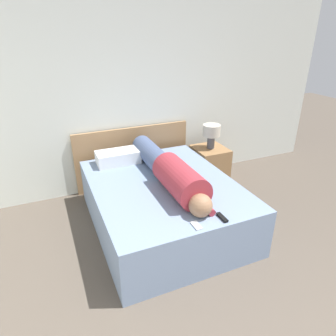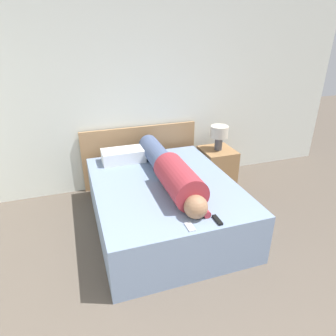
{
  "view_description": "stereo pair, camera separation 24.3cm",
  "coord_description": "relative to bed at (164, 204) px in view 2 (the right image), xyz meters",
  "views": [
    {
      "loc": [
        -1.21,
        -0.08,
        2.16
      ],
      "look_at": [
        -0.07,
        2.55,
        0.81
      ],
      "focal_mm": 32.0,
      "sensor_mm": 36.0,
      "label": 1
    },
    {
      "loc": [
        -0.98,
        -0.16,
        2.16
      ],
      "look_at": [
        -0.07,
        2.55,
        0.81
      ],
      "focal_mm": 32.0,
      "sensor_mm": 36.0,
      "label": 2
    }
  ],
  "objects": [
    {
      "name": "person_lying",
      "position": [
        0.07,
        -0.03,
        0.43
      ],
      "size": [
        0.34,
        1.78,
        0.34
      ],
      "color": "#936B4C",
      "rests_on": "bed"
    },
    {
      "name": "wall_back",
      "position": [
        0.07,
        1.19,
        1.02
      ],
      "size": [
        6.26,
        0.06,
        2.6
      ],
      "color": "silver",
      "rests_on": "ground_plane"
    },
    {
      "name": "cell_phone",
      "position": [
        -0.04,
        -0.87,
        0.29
      ],
      "size": [
        0.06,
        0.13,
        0.01
      ],
      "color": "#B2B7BC",
      "rests_on": "bed"
    },
    {
      "name": "table_lamp",
      "position": [
        1.06,
        0.73,
        0.52
      ],
      "size": [
        0.25,
        0.25,
        0.35
      ],
      "color": "#4C4C51",
      "rests_on": "nightstand"
    },
    {
      "name": "tv_remote",
      "position": [
        0.23,
        -0.86,
        0.29
      ],
      "size": [
        0.04,
        0.15,
        0.02
      ],
      "color": "black",
      "rests_on": "bed"
    },
    {
      "name": "headboard",
      "position": [
        0.0,
        1.12,
        0.16
      ],
      "size": [
        1.68,
        0.04,
        0.89
      ],
      "color": "#A37A51",
      "rests_on": "ground_plane"
    },
    {
      "name": "nightstand",
      "position": [
        1.06,
        0.73,
        -0.0
      ],
      "size": [
        0.46,
        0.49,
        0.56
      ],
      "color": "olive",
      "rests_on": "ground_plane"
    },
    {
      "name": "pillow_near_headboard",
      "position": [
        -0.32,
        0.74,
        0.36
      ],
      "size": [
        0.55,
        0.29,
        0.16
      ],
      "color": "white",
      "rests_on": "bed"
    },
    {
      "name": "bed",
      "position": [
        0.0,
        0.0,
        0.0
      ],
      "size": [
        1.56,
        1.96,
        0.56
      ],
      "color": "#7589A8",
      "rests_on": "ground_plane"
    }
  ]
}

